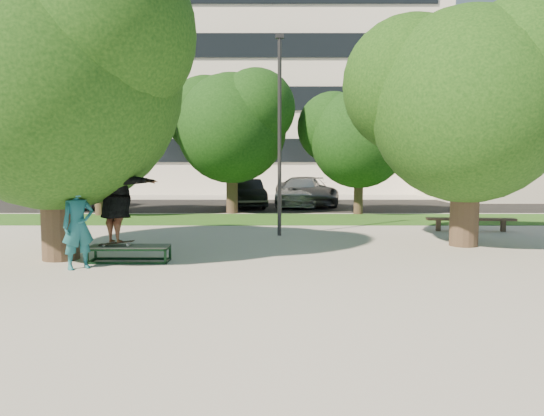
{
  "coord_description": "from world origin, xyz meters",
  "views": [
    {
      "loc": [
        0.77,
        -11.32,
        2.32
      ],
      "look_at": [
        0.77,
        0.6,
        1.25
      ],
      "focal_mm": 35.0,
      "sensor_mm": 36.0,
      "label": 1
    }
  ],
  "objects_px": {
    "lamppost": "(280,133)",
    "car_grey": "(306,191)",
    "car_silver_a": "(98,194)",
    "car_silver_b": "(301,192)",
    "grind_box": "(130,254)",
    "bystander": "(78,226)",
    "bench": "(471,220)",
    "car_dark": "(246,193)",
    "tree_right": "(464,94)",
    "tree_left": "(52,69)"
  },
  "relations": [
    {
      "from": "car_grey",
      "to": "car_silver_a",
      "type": "bearing_deg",
      "value": 179.32
    },
    {
      "from": "car_silver_a",
      "to": "lamppost",
      "type": "bearing_deg",
      "value": -35.66
    },
    {
      "from": "car_dark",
      "to": "car_grey",
      "type": "xyz_separation_m",
      "value": [
        3.0,
        1.05,
        0.04
      ]
    },
    {
      "from": "grind_box",
      "to": "lamppost",
      "type": "bearing_deg",
      "value": 50.96
    },
    {
      "from": "bystander",
      "to": "car_grey",
      "type": "xyz_separation_m",
      "value": [
        5.88,
        16.01,
        -0.19
      ]
    },
    {
      "from": "lamppost",
      "to": "grind_box",
      "type": "distance_m",
      "value": 6.3
    },
    {
      "from": "lamppost",
      "to": "car_grey",
      "type": "distance_m",
      "value": 11.3
    },
    {
      "from": "car_silver_a",
      "to": "tree_right",
      "type": "bearing_deg",
      "value": -28.18
    },
    {
      "from": "car_dark",
      "to": "car_grey",
      "type": "bearing_deg",
      "value": 8.56
    },
    {
      "from": "car_silver_a",
      "to": "car_silver_b",
      "type": "xyz_separation_m",
      "value": [
        10.03,
        1.08,
        0.02
      ]
    },
    {
      "from": "tree_right",
      "to": "car_silver_b",
      "type": "bearing_deg",
      "value": 106.27
    },
    {
      "from": "tree_left",
      "to": "car_silver_a",
      "type": "relative_size",
      "value": 1.71
    },
    {
      "from": "car_grey",
      "to": "tree_right",
      "type": "bearing_deg",
      "value": -83.56
    },
    {
      "from": "tree_right",
      "to": "car_silver_b",
      "type": "distance_m",
      "value": 13.48
    },
    {
      "from": "bench",
      "to": "car_silver_b",
      "type": "relative_size",
      "value": 0.57
    },
    {
      "from": "grind_box",
      "to": "car_grey",
      "type": "height_order",
      "value": "car_grey"
    },
    {
      "from": "lamppost",
      "to": "car_dark",
      "type": "xyz_separation_m",
      "value": [
        -1.5,
        9.88,
        -2.46
      ]
    },
    {
      "from": "car_silver_b",
      "to": "car_grey",
      "type": "bearing_deg",
      "value": 65.01
    },
    {
      "from": "bystander",
      "to": "car_silver_b",
      "type": "height_order",
      "value": "bystander"
    },
    {
      "from": "lamppost",
      "to": "car_silver_b",
      "type": "bearing_deg",
      "value": 83.23
    },
    {
      "from": "bystander",
      "to": "bench",
      "type": "height_order",
      "value": "bystander"
    },
    {
      "from": "tree_left",
      "to": "car_silver_b",
      "type": "height_order",
      "value": "tree_left"
    },
    {
      "from": "bench",
      "to": "car_grey",
      "type": "height_order",
      "value": "car_grey"
    },
    {
      "from": "tree_right",
      "to": "grind_box",
      "type": "relative_size",
      "value": 3.62
    },
    {
      "from": "bystander",
      "to": "bench",
      "type": "distance_m",
      "value": 12.31
    },
    {
      "from": "car_silver_a",
      "to": "car_silver_b",
      "type": "relative_size",
      "value": 0.83
    },
    {
      "from": "tree_right",
      "to": "bench",
      "type": "relative_size",
      "value": 2.28
    },
    {
      "from": "bystander",
      "to": "car_silver_a",
      "type": "xyz_separation_m",
      "value": [
        -4.39,
        14.61,
        -0.22
      ]
    },
    {
      "from": "car_dark",
      "to": "car_grey",
      "type": "height_order",
      "value": "car_grey"
    },
    {
      "from": "car_dark",
      "to": "car_silver_b",
      "type": "xyz_separation_m",
      "value": [
        2.76,
        0.73,
        0.03
      ]
    },
    {
      "from": "grind_box",
      "to": "car_silver_b",
      "type": "height_order",
      "value": "car_silver_b"
    },
    {
      "from": "lamppost",
      "to": "car_grey",
      "type": "height_order",
      "value": "lamppost"
    },
    {
      "from": "car_grey",
      "to": "car_silver_b",
      "type": "relative_size",
      "value": 1.07
    },
    {
      "from": "tree_right",
      "to": "lamppost",
      "type": "xyz_separation_m",
      "value": [
        -4.92,
        1.92,
        -0.94
      ]
    },
    {
      "from": "tree_left",
      "to": "grind_box",
      "type": "distance_m",
      "value": 4.61
    },
    {
      "from": "bystander",
      "to": "lamppost",
      "type": "bearing_deg",
      "value": 11.44
    },
    {
      "from": "bystander",
      "to": "car_grey",
      "type": "distance_m",
      "value": 17.06
    },
    {
      "from": "grind_box",
      "to": "car_dark",
      "type": "xyz_separation_m",
      "value": [
        2.0,
        14.2,
        0.51
      ]
    },
    {
      "from": "tree_left",
      "to": "bench",
      "type": "bearing_deg",
      "value": 22.91
    },
    {
      "from": "tree_left",
      "to": "bench",
      "type": "distance_m",
      "value": 13.24
    },
    {
      "from": "car_silver_a",
      "to": "car_dark",
      "type": "xyz_separation_m",
      "value": [
        7.27,
        0.35,
        -0.01
      ]
    },
    {
      "from": "bystander",
      "to": "bench",
      "type": "xyz_separation_m",
      "value": [
        10.69,
        6.08,
        -0.56
      ]
    },
    {
      "from": "lamppost",
      "to": "bystander",
      "type": "distance_m",
      "value": 7.07
    },
    {
      "from": "grind_box",
      "to": "car_silver_a",
      "type": "bearing_deg",
      "value": 110.83
    },
    {
      "from": "tree_right",
      "to": "car_silver_b",
      "type": "relative_size",
      "value": 1.3
    },
    {
      "from": "bench",
      "to": "car_silver_b",
      "type": "height_order",
      "value": "car_silver_b"
    },
    {
      "from": "tree_right",
      "to": "car_dark",
      "type": "xyz_separation_m",
      "value": [
        -6.42,
        11.8,
        -3.4
      ]
    },
    {
      "from": "tree_left",
      "to": "car_silver_a",
      "type": "bearing_deg",
      "value": 104.5
    },
    {
      "from": "grind_box",
      "to": "car_silver_a",
      "type": "relative_size",
      "value": 0.43
    },
    {
      "from": "lamppost",
      "to": "bench",
      "type": "xyz_separation_m",
      "value": [
        6.31,
        1.0,
        -2.79
      ]
    }
  ]
}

